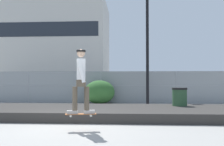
# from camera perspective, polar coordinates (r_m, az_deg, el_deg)

# --- Properties ---
(ground_plane) EXTENTS (120.00, 120.00, 0.00)m
(ground_plane) POSITION_cam_1_polar(r_m,az_deg,el_deg) (7.32, -9.53, -11.95)
(ground_plane) COLOR gray
(gravel_berm) EXTENTS (14.33, 3.34, 0.32)m
(gravel_berm) POSITION_cam_1_polar(r_m,az_deg,el_deg) (9.64, -6.18, -8.51)
(gravel_berm) COLOR #33302D
(gravel_berm) RESTS_ON ground_plane
(skateboard) EXTENTS (0.82, 0.36, 0.07)m
(skateboard) POSITION_cam_1_polar(r_m,az_deg,el_deg) (6.87, -6.89, -9.00)
(skateboard) COLOR #9E5B33
(skater) EXTENTS (0.73, 0.61, 1.69)m
(skater) POSITION_cam_1_polar(r_m,az_deg,el_deg) (6.82, -6.86, -0.93)
(skater) COLOR #B2ADA8
(skater) RESTS_ON skateboard
(chain_fence) EXTENTS (26.19, 0.06, 1.85)m
(chain_fence) POSITION_cam_1_polar(r_m,az_deg,el_deg) (15.22, -2.47, -3.09)
(chain_fence) COLOR gray
(chain_fence) RESTS_ON ground_plane
(street_lamp) EXTENTS (0.44, 0.44, 6.23)m
(street_lamp) POSITION_cam_1_polar(r_m,az_deg,el_deg) (14.31, 7.78, 8.86)
(street_lamp) COLOR black
(street_lamp) RESTS_ON ground_plane
(parked_car_near) EXTENTS (4.55, 2.25, 1.66)m
(parked_car_near) POSITION_cam_1_polar(r_m,az_deg,el_deg) (20.11, -15.21, -2.96)
(parked_car_near) COLOR #474C54
(parked_car_near) RESTS_ON ground_plane
(parked_car_mid) EXTENTS (4.52, 2.19, 1.66)m
(parked_car_mid) POSITION_cam_1_polar(r_m,az_deg,el_deg) (19.06, 3.62, -3.09)
(parked_car_mid) COLOR navy
(parked_car_mid) RESTS_ON ground_plane
(library_building) EXTENTS (19.18, 13.83, 16.22)m
(library_building) POSITION_cam_1_polar(r_m,az_deg,el_deg) (52.20, -11.82, 5.85)
(library_building) COLOR #B2AFA8
(library_building) RESTS_ON ground_plane
(shrub_left) EXTENTS (1.71, 1.40, 1.32)m
(shrub_left) POSITION_cam_1_polar(r_m,az_deg,el_deg) (14.61, -2.77, -4.21)
(shrub_left) COLOR #2D5B28
(shrub_left) RESTS_ON ground_plane
(trash_bin) EXTENTS (0.59, 0.59, 1.03)m
(trash_bin) POSITION_cam_1_polar(r_m,az_deg,el_deg) (10.52, 14.66, -5.93)
(trash_bin) COLOR #2D5133
(trash_bin) RESTS_ON ground_plane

